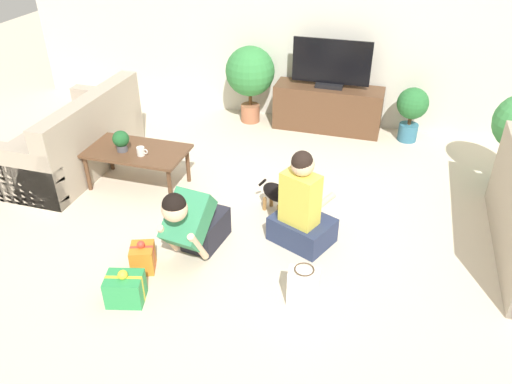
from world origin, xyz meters
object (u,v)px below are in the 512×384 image
object	(u,v)px
sofa_left	(74,142)
person_sitting	(302,210)
gift_box_a	(125,288)
mug	(141,151)
tv_console	(328,108)
gift_bag_a	(303,286)
dog	(279,194)
potted_plant_back_left	(250,74)
person_kneeling	(193,222)
tv	(331,66)
tabletop_plant	(121,140)
potted_plant_back_right	(412,109)
gift_box_b	(143,257)
coffee_table	(136,154)

from	to	relation	value
sofa_left	person_sitting	world-z (taller)	person_sitting
gift_box_a	mug	xyz separation A→B (m)	(-0.60, 1.51, 0.35)
tv_console	gift_bag_a	size ratio (longest dim) A/B	4.07
dog	potted_plant_back_left	bearing A→B (deg)	53.38
person_sitting	gift_bag_a	bearing A→B (deg)	127.26
gift_box_a	mug	distance (m)	1.66
sofa_left	person_kneeling	bearing A→B (deg)	59.92
sofa_left	gift_box_a	world-z (taller)	sofa_left
gift_box_a	mug	bearing A→B (deg)	111.81
tv	person_sitting	world-z (taller)	tv
gift_box_a	tabletop_plant	bearing A→B (deg)	118.50
tv	dog	xyz separation A→B (m)	(-0.11, -2.11, -0.61)
gift_bag_a	potted_plant_back_left	bearing A→B (deg)	113.76
potted_plant_back_right	gift_box_b	size ratio (longest dim) A/B	2.36
potted_plant_back_right	dog	size ratio (longest dim) A/B	1.51
mug	tabletop_plant	xyz separation A→B (m)	(-0.23, 0.03, 0.08)
gift_bag_a	person_sitting	bearing A→B (deg)	103.60
coffee_table	tabletop_plant	distance (m)	0.21
potted_plant_back_right	person_sitting	bearing A→B (deg)	-109.30
potted_plant_back_right	gift_box_b	distance (m)	3.79
tv_console	potted_plant_back_left	xyz separation A→B (m)	(-1.04, -0.05, 0.38)
coffee_table	potted_plant_back_right	size ratio (longest dim) A/B	1.55
potted_plant_back_right	person_kneeling	bearing A→B (deg)	-120.58
tv	coffee_table	bearing A→B (deg)	-129.98
potted_plant_back_right	person_kneeling	distance (m)	3.34
tv	tabletop_plant	size ratio (longest dim) A/B	4.38
tv	gift_bag_a	size ratio (longest dim) A/B	2.89
person_kneeling	gift_box_b	world-z (taller)	person_kneeling
person_kneeling	dog	world-z (taller)	person_kneeling
person_kneeling	sofa_left	bearing A→B (deg)	157.62
dog	person_sitting	bearing A→B (deg)	-112.56
coffee_table	dog	bearing A→B (deg)	-3.81
potted_plant_back_right	person_sitting	xyz separation A→B (m)	(-0.85, -2.44, -0.08)
tv_console	dog	distance (m)	2.12
person_kneeling	gift_box_a	world-z (taller)	person_kneeling
potted_plant_back_right	dog	xyz separation A→B (m)	(-1.15, -2.06, -0.20)
sofa_left	person_sitting	bearing A→B (deg)	76.33
coffee_table	gift_box_b	bearing A→B (deg)	-61.09
dog	gift_bag_a	xyz separation A→B (m)	(0.48, -1.13, -0.07)
mug	potted_plant_back_left	bearing A→B (deg)	75.59
sofa_left	gift_box_a	xyz separation A→B (m)	(1.61, -1.79, -0.18)
potted_plant_back_right	tv	bearing A→B (deg)	177.24
potted_plant_back_left	person_kneeling	xyz separation A→B (m)	(0.38, -2.87, -0.32)
coffee_table	tv	size ratio (longest dim) A/B	1.09
potted_plant_back_right	mug	xyz separation A→B (m)	(-2.60, -2.05, 0.05)
tv	person_sitting	bearing A→B (deg)	-85.76
gift_bag_a	potted_plant_back_right	bearing A→B (deg)	78.10
gift_bag_a	mug	xyz separation A→B (m)	(-1.93, 1.14, 0.31)
sofa_left	person_sitting	distance (m)	2.84
tv_console	potted_plant_back_left	distance (m)	1.11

